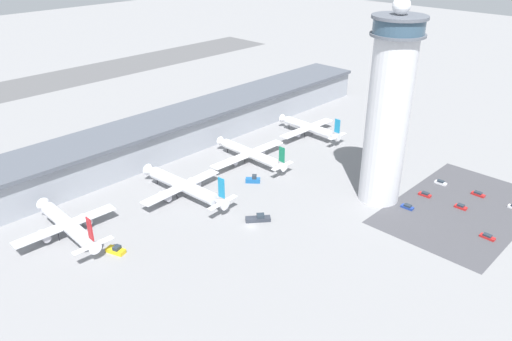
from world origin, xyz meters
The scene contains 17 objects.
ground_plane centered at (0.00, 0.00, 0.00)m, with size 1000.00×1000.00×0.00m, color gray.
terminal_building centered at (0.00, 70.00, 7.55)m, with size 278.38×25.00×14.92m.
control_tower centered at (45.61, -19.59, 33.49)m, with size 17.51×17.51×69.83m.
parking_lot_surface centered at (59.26, -44.76, 0.00)m, with size 64.00×40.00×0.01m, color #424247.
airplane_gate_alpha centered at (-44.67, 37.42, 4.53)m, with size 33.14×36.00×14.20m.
airplane_gate_bravo centered at (-2.70, 31.99, 4.24)m, with size 34.34×41.78×13.93m.
airplane_gate_charlie centered at (34.89, 35.29, 3.94)m, with size 38.35×38.08×12.26m.
airplane_gate_delta centered at (74.49, 35.80, 4.26)m, with size 33.28×34.81×12.62m.
service_truck_catering centered at (-38.95, 19.10, 0.83)m, with size 4.36×6.43×2.41m.
service_truck_fuel centered at (4.04, 0.70, 0.86)m, with size 8.05×7.31×2.49m.
service_truck_baggage centered at (22.77, 21.49, 1.08)m, with size 5.36×5.69×3.11m.
car_red_hatchback centered at (46.23, -31.03, 0.57)m, with size 2.06×4.42×1.47m.
car_blue_compact centered at (46.93, -58.55, 0.54)m, with size 1.90×4.66×1.41m.
car_grey_coupe centered at (72.62, -45.06, 0.58)m, with size 1.89×4.79×1.49m.
car_yellow_taxi centered at (59.26, -44.46, 0.58)m, with size 1.96×4.18×1.49m.
car_navy_sedan centered at (71.77, -31.02, 0.55)m, with size 1.83×4.54×1.43m.
car_black_suv centered at (58.80, -31.19, 0.57)m, with size 1.98×4.57×1.48m.
Camera 1 is at (-98.83, -97.78, 88.85)m, focal length 35.00 mm.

